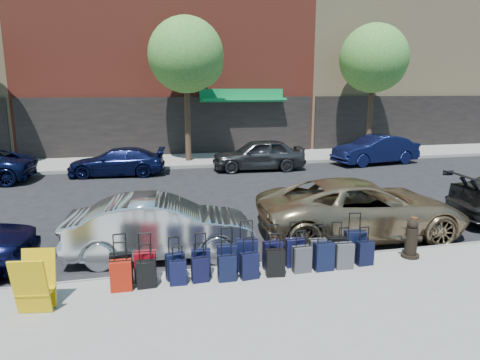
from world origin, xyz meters
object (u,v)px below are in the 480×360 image
object	(u,v)px
tree_right	(376,60)
car_near_1	(161,227)
bollard	(413,235)
suitcase_front_5	(247,255)
car_near_2	(361,208)
car_far_3	(375,150)
car_far_2	(258,154)
tree_center	(189,57)
car_far_1	(117,162)
display_rack	(35,283)
fire_hydrant	(411,240)

from	to	relation	value
tree_right	car_near_1	size ratio (longest dim) A/B	1.69
bollard	suitcase_front_5	bearing A→B (deg)	-179.56
car_near_2	car_far_3	distance (m)	11.80
bollard	car_far_2	size ratio (longest dim) A/B	0.19
tree_center	car_near_1	bearing A→B (deg)	-100.27
tree_right	car_far_2	world-z (taller)	tree_right
tree_right	car_near_1	xyz separation A→B (m)	(-12.80, -12.70, -4.70)
tree_right	car_far_1	world-z (taller)	tree_right
tree_center	car_far_3	xyz separation A→B (m)	(9.29, -2.54, -4.67)
car_far_3	tree_right	bearing A→B (deg)	146.97
bollard	display_rack	bearing A→B (deg)	-174.11
fire_hydrant	car_far_3	world-z (taller)	car_far_3
bollard	car_near_2	world-z (taller)	car_near_2
tree_right	car_far_3	world-z (taller)	tree_right
display_rack	car_far_2	distance (m)	14.38
fire_hydrant	display_rack	distance (m)	7.67
tree_right	display_rack	bearing A→B (deg)	-134.99
tree_center	tree_right	distance (m)	10.50
tree_center	tree_right	world-z (taller)	same
tree_center	car_far_2	size ratio (longest dim) A/B	1.64
tree_right	car_far_1	xyz separation A→B (m)	(-14.18, -2.52, -4.79)
car_near_1	car_far_3	world-z (taller)	car_far_3
suitcase_front_5	car_near_1	bearing A→B (deg)	144.62
bollard	car_far_1	xyz separation A→B (m)	(-6.97, 11.71, 0.03)
suitcase_front_5	bollard	distance (m)	3.94
tree_center	fire_hydrant	distance (m)	15.55
suitcase_front_5	car_far_3	size ratio (longest dim) A/B	0.24
tree_right	car_near_1	distance (m)	18.63
tree_right	car_far_2	size ratio (longest dim) A/B	1.64
fire_hydrant	car_near_2	xyz separation A→B (m)	(-0.16, 1.95, 0.20)
bollard	car_far_2	distance (m)	11.50
car_near_1	car_near_2	size ratio (longest dim) A/B	0.79
tree_right	car_far_2	bearing A→B (deg)	-160.15
car_far_1	car_far_3	size ratio (longest dim) A/B	0.95
car_far_1	suitcase_front_5	bearing A→B (deg)	20.67
suitcase_front_5	car_far_2	bearing A→B (deg)	80.97
tree_right	car_near_1	world-z (taller)	tree_right
tree_center	display_rack	world-z (taller)	tree_center
tree_right	car_far_1	distance (m)	15.18
display_rack	car_far_2	bearing A→B (deg)	68.03
suitcase_front_5	car_far_1	distance (m)	12.13
suitcase_front_5	car_near_2	world-z (taller)	car_near_2
tree_center	car_far_3	world-z (taller)	tree_center
tree_right	fire_hydrant	size ratio (longest dim) A/B	8.22
tree_right	suitcase_front_5	xyz separation A→B (m)	(-11.15, -14.26, -4.93)
suitcase_front_5	car_near_1	distance (m)	2.29
car_far_2	car_near_2	bearing A→B (deg)	4.33
bollard	display_rack	distance (m)	7.87
car_near_1	car_far_1	distance (m)	10.27
bollard	display_rack	size ratio (longest dim) A/B	0.84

